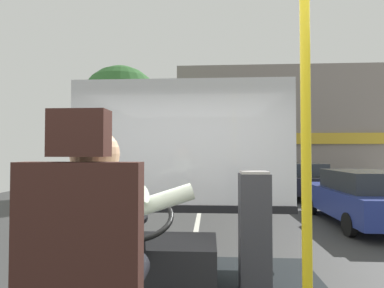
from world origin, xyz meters
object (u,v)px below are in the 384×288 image
fare_box (254,232)px  parked_car_blue (362,197)px  parked_car_silver (256,168)px  handrail_pole (306,157)px  parked_car_black (300,179)px  parked_car_white (273,171)px  bus_driver (98,242)px  steering_console (149,263)px

fare_box → parked_car_blue: size_ratio=0.25×
fare_box → parked_car_silver: fare_box is taller
handrail_pole → parked_car_black: (3.25, 11.39, -1.06)m
parked_car_white → bus_driver: bearing=-104.1°
bus_driver → parked_car_black: bearing=69.9°
steering_console → parked_car_silver: steering_console is taller
bus_driver → handrail_pole: (0.92, 0.02, 0.38)m
handrail_pole → parked_car_white: handrail_pole is taller
fare_box → parked_car_black: size_ratio=0.25×
handrail_pole → parked_car_white: (3.13, 16.08, -1.01)m
parked_car_silver → fare_box: bearing=-98.4°
parked_car_black → parked_car_white: bearing=91.5°
bus_driver → fare_box: size_ratio=0.87×
steering_console → fare_box: size_ratio=1.13×
handrail_pole → parked_car_blue: 7.42m
parked_car_blue → parked_car_silver: (-0.41, 14.96, -0.04)m
parked_car_black → parked_car_blue: bearing=-88.8°
steering_console → parked_car_blue: 6.88m
bus_driver → parked_car_silver: size_ratio=0.22×
bus_driver → parked_car_blue: size_ratio=0.22×
bus_driver → steering_console: (0.00, 1.16, -0.50)m
bus_driver → parked_car_black: 12.17m
steering_console → fare_box: 0.90m
handrail_pole → parked_car_silver: size_ratio=0.56×
handrail_pole → parked_car_silver: 21.72m
bus_driver → fare_box: (0.86, 1.17, -0.24)m
handrail_pole → parked_car_blue: bearing=62.8°
steering_console → parked_car_blue: size_ratio=0.28×
parked_car_black → fare_box: bearing=-107.9°
parked_car_blue → parked_car_black: bearing=91.2°
parked_car_black → parked_car_silver: (-0.31, 10.10, -0.06)m
handrail_pole → parked_car_white: 16.42m
bus_driver → handrail_pole: handrail_pole is taller
fare_box → parked_car_silver: bearing=81.6°
parked_car_blue → parked_car_black: (-0.10, 4.86, 0.01)m
bus_driver → steering_console: bearing=90.0°
parked_car_blue → parked_car_silver: bearing=91.6°
bus_driver → parked_car_black: bus_driver is taller
parked_car_black → steering_console: bearing=-112.2°
handrail_pole → parked_car_black: size_ratio=0.56×
parked_car_white → parked_car_black: bearing=-88.5°
bus_driver → parked_car_blue: (4.27, 6.55, -0.69)m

